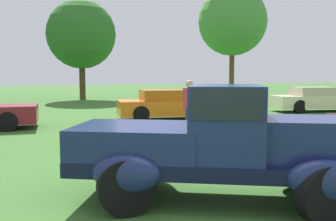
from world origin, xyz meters
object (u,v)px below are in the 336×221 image
object	(u,v)px
show_car_orange	(166,105)
show_car_cream	(316,99)
feature_pickup_truck	(220,143)
spectator_between_cars	(189,107)

from	to	relation	value
show_car_orange	show_car_cream	world-z (taller)	same
feature_pickup_truck	show_car_cream	distance (m)	14.74
show_car_orange	feature_pickup_truck	bearing A→B (deg)	-104.46
feature_pickup_truck	spectator_between_cars	size ratio (longest dim) A/B	2.59
show_car_cream	spectator_between_cars	world-z (taller)	spectator_between_cars
show_car_cream	show_car_orange	bearing A→B (deg)	-175.82
feature_pickup_truck	show_car_orange	world-z (taller)	feature_pickup_truck
feature_pickup_truck	show_car_orange	bearing A→B (deg)	75.54
show_car_orange	spectator_between_cars	bearing A→B (deg)	-100.00
show_car_orange	spectator_between_cars	distance (m)	4.47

